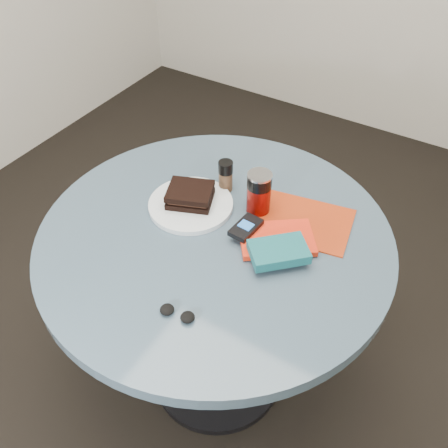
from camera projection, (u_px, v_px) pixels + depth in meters
The scene contains 11 objects.
ground at pixel (217, 373), 1.91m from camera, with size 4.00×4.00×0.00m, color black.
table at pixel (216, 272), 1.51m from camera, with size 1.00×1.00×0.75m.
plate at pixel (191, 205), 1.47m from camera, with size 0.25×0.25×0.02m, color white.
sandwich at pixel (190, 195), 1.46m from camera, with size 0.16×0.15×0.05m.
soda_can at pixel (259, 193), 1.42m from camera, with size 0.09×0.09×0.13m.
pepper_grinder at pixel (226, 176), 1.51m from camera, with size 0.06×0.06×0.10m.
magazine at pixel (303, 221), 1.43m from camera, with size 0.27×0.20×0.00m, color #9D2D0E.
red_book at pixel (277, 239), 1.36m from camera, with size 0.20×0.13×0.02m, color red.
novel at pixel (279, 252), 1.30m from camera, with size 0.15×0.10×0.03m, color #13525A.
mp3_player at pixel (246, 227), 1.37m from camera, with size 0.06×0.10×0.02m.
headphones at pixel (177, 313), 1.18m from camera, with size 0.09×0.05×0.02m.
Camera 1 is at (0.54, -0.84, 1.72)m, focal length 40.00 mm.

